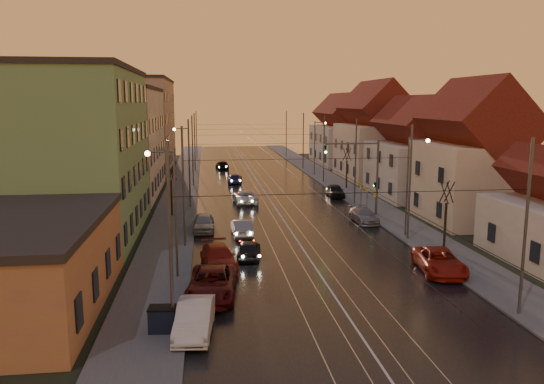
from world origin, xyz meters
name	(u,v)px	position (x,y,z in m)	size (l,w,h in m)	color
ground	(325,283)	(0.00, 0.00, 0.00)	(160.00, 160.00, 0.00)	black
road	(259,183)	(0.00, 40.00, 0.02)	(16.00, 120.00, 0.04)	black
sidewalk_left	(183,184)	(-10.00, 40.00, 0.07)	(4.00, 120.00, 0.15)	#4C4C4C
sidewalk_right	(332,181)	(10.00, 40.00, 0.07)	(4.00, 120.00, 0.15)	#4C4C4C
tram_rail_0	(242,183)	(-2.20, 40.00, 0.06)	(0.06, 120.00, 0.03)	gray
tram_rail_1	(253,183)	(-0.77, 40.00, 0.06)	(0.06, 120.00, 0.03)	gray
tram_rail_2	(264,183)	(0.77, 40.00, 0.06)	(0.06, 120.00, 0.03)	gray
tram_rail_3	(275,182)	(2.20, 40.00, 0.06)	(0.06, 120.00, 0.03)	gray
apartment_left_0	(0,269)	(-17.50, -2.00, 2.25)	(10.00, 14.00, 4.50)	#B68449
apartment_left_1	(72,155)	(-17.50, 14.00, 6.50)	(10.00, 18.00, 13.00)	#6C9C63
apartment_left_2	(114,143)	(-17.50, 34.00, 6.00)	(10.00, 20.00, 12.00)	tan
apartment_left_3	(139,125)	(-17.50, 58.00, 7.00)	(10.00, 24.00, 14.00)	tan
house_right_1	(475,161)	(17.00, 15.00, 5.45)	(8.67, 10.20, 10.80)	beige
house_right_2	(417,156)	(17.00, 28.00, 4.64)	(9.18, 12.24, 9.20)	beige
house_right_3	(376,137)	(17.00, 43.00, 5.80)	(9.18, 14.28, 11.50)	beige
house_right_4	(343,135)	(17.00, 61.00, 5.05)	(9.18, 16.32, 10.00)	beige
catenary_pole_l_0	(170,241)	(-8.60, -6.00, 4.50)	(0.16, 0.16, 9.00)	#595B60
catenary_pole_r_0	(526,229)	(8.60, -6.00, 4.50)	(0.16, 0.16, 9.00)	#595B60
catenary_pole_l_1	(183,188)	(-8.60, 9.00, 4.50)	(0.16, 0.16, 9.00)	#595B60
catenary_pole_r_1	(410,183)	(8.60, 9.00, 4.50)	(0.16, 0.16, 9.00)	#595B60
catenary_pole_l_2	(189,164)	(-8.60, 24.00, 4.50)	(0.16, 0.16, 9.00)	#595B60
catenary_pole_r_2	(355,162)	(8.60, 24.00, 4.50)	(0.16, 0.16, 9.00)	#595B60
catenary_pole_l_3	(193,151)	(-8.60, 39.00, 4.50)	(0.16, 0.16, 9.00)	#595B60
catenary_pole_r_3	(324,149)	(8.60, 39.00, 4.50)	(0.16, 0.16, 9.00)	#595B60
catenary_pole_l_4	(195,142)	(-8.60, 54.00, 4.50)	(0.16, 0.16, 9.00)	#595B60
catenary_pole_r_4	(303,141)	(8.60, 54.00, 4.50)	(0.16, 0.16, 9.00)	#595B60
catenary_pole_l_5	(197,135)	(-8.60, 72.00, 4.50)	(0.16, 0.16, 9.00)	#595B60
catenary_pole_r_5	(286,135)	(8.60, 72.00, 4.50)	(0.16, 0.16, 9.00)	#595B60
street_lamp_0	(170,200)	(-9.10, 2.00, 4.89)	(1.75, 0.32, 8.00)	#595B60
street_lamp_1	(411,177)	(9.10, 10.00, 4.89)	(1.75, 0.32, 8.00)	#595B60
street_lamp_2	(186,155)	(-9.10, 30.00, 4.89)	(1.75, 0.32, 8.00)	#595B60
street_lamp_3	(317,143)	(9.10, 46.00, 4.89)	(1.75, 0.32, 8.00)	#595B60
traffic_light_mast	(367,168)	(7.99, 18.00, 4.60)	(5.30, 0.32, 7.20)	#595B60
bare_tree_0	(171,191)	(-10.20, 20.00, 2.49)	(1.09, 1.09, 5.11)	black
bare_tree_1	(446,217)	(10.20, 6.00, 2.49)	(1.09, 1.09, 5.11)	black
bare_tree_2	(347,169)	(10.40, 34.00, 2.49)	(1.09, 1.09, 5.11)	black
driving_car_0	(249,249)	(-4.11, 5.72, 0.65)	(1.54, 3.82, 1.30)	black
driving_car_1	(242,228)	(-4.18, 11.97, 0.68)	(1.44, 4.14, 1.36)	gray
driving_car_2	(245,197)	(-2.88, 25.87, 0.70)	(2.31, 5.01, 1.39)	silver
driving_car_3	(235,179)	(-3.14, 40.14, 0.63)	(1.76, 4.32, 1.25)	#1A214E
driving_car_4	(222,165)	(-4.34, 55.18, 0.73)	(1.73, 4.30, 1.46)	black
parked_left_0	(195,318)	(-7.60, -6.01, 0.75)	(1.59, 4.57, 1.51)	silver
parked_left_1	(212,284)	(-6.75, -1.40, 0.78)	(2.58, 5.59, 1.55)	#4E0D0D
parked_left_2	(218,257)	(-6.25, 3.78, 0.72)	(2.02, 4.96, 1.44)	maroon
parked_left_3	(204,223)	(-7.23, 13.92, 0.74)	(1.74, 4.33, 1.47)	#A5A6AB
parked_right_0	(439,261)	(7.60, 1.11, 0.74)	(2.45, 5.32, 1.48)	#A81E10
parked_right_1	(364,216)	(7.03, 15.47, 0.64)	(1.78, 4.39, 1.27)	gray
parked_right_2	(335,191)	(7.60, 28.42, 0.72)	(1.70, 4.23, 1.44)	black
dumpster	(162,320)	(-9.09, -5.93, 0.70)	(1.20, 0.80, 1.10)	black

